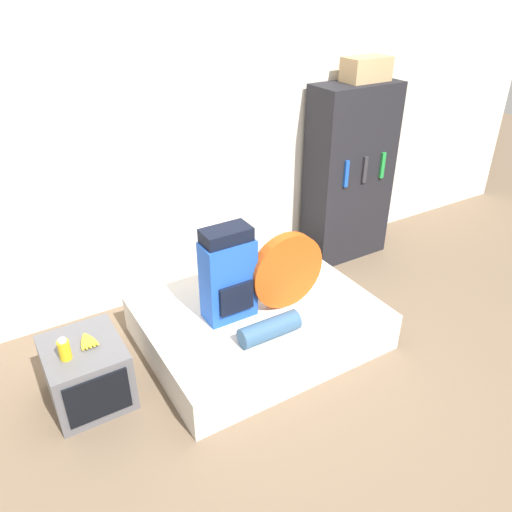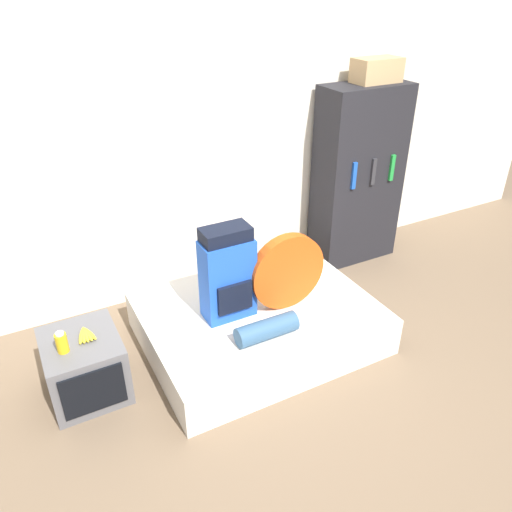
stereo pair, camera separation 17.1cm
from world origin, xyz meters
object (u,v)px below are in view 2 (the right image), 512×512
object	(u,v)px
backpack	(228,275)
sleeping_roll	(267,329)
television	(85,366)
canister	(62,342)
bookshelf	(358,176)
cardboard_box	(377,70)
tent_bag	(287,271)

from	to	relation	value
backpack	sleeping_roll	size ratio (longest dim) A/B	1.59
television	canister	distance (m)	0.32
sleeping_roll	bookshelf	xyz separation A→B (m)	(1.59, 1.10, 0.46)
backpack	television	world-z (taller)	backpack
sleeping_roll	bookshelf	bearing A→B (deg)	34.68
canister	cardboard_box	bearing A→B (deg)	14.60
television	tent_bag	bearing A→B (deg)	-4.81
bookshelf	backpack	bearing A→B (deg)	-156.90
canister	bookshelf	size ratio (longest dim) A/B	0.09
canister	bookshelf	bearing A→B (deg)	14.80
bookshelf	cardboard_box	bearing A→B (deg)	8.23
backpack	television	size ratio (longest dim) A/B	1.27
television	canister	bearing A→B (deg)	-150.05
television	bookshelf	distance (m)	2.92
sleeping_roll	cardboard_box	size ratio (longest dim) A/B	1.08
canister	bookshelf	world-z (taller)	bookshelf
backpack	canister	xyz separation A→B (m)	(-1.17, -0.03, -0.14)
tent_bag	bookshelf	size ratio (longest dim) A/B	0.35
tent_bag	bookshelf	distance (m)	1.53
television	canister	size ratio (longest dim) A/B	3.77
television	bookshelf	xyz separation A→B (m)	(2.77, 0.70, 0.62)
backpack	bookshelf	distance (m)	1.87
backpack	cardboard_box	distance (m)	2.26
tent_bag	sleeping_roll	world-z (taller)	tent_bag
backpack	tent_bag	xyz separation A→B (m)	(0.44, -0.10, -0.05)
tent_bag	cardboard_box	bearing A→B (deg)	31.56
canister	cardboard_box	size ratio (longest dim) A/B	0.36
sleeping_roll	cardboard_box	bearing A→B (deg)	33.48
tent_bag	bookshelf	bearing A→B (deg)	32.99
bookshelf	canister	bearing A→B (deg)	-165.20
tent_bag	cardboard_box	world-z (taller)	cardboard_box
sleeping_roll	cardboard_box	xyz separation A→B (m)	(1.69, 1.12, 1.41)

